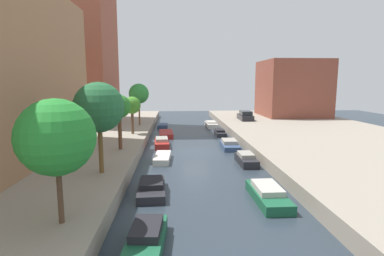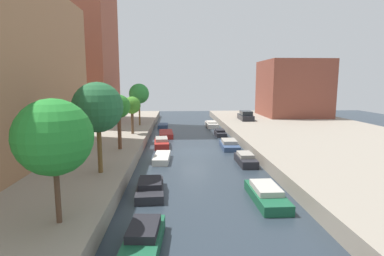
{
  "view_description": "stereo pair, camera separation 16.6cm",
  "coord_description": "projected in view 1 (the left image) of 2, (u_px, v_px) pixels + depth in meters",
  "views": [
    {
      "loc": [
        -1.97,
        -28.77,
        6.7
      ],
      "look_at": [
        0.13,
        7.03,
        1.29
      ],
      "focal_mm": 28.55,
      "sensor_mm": 36.0,
      "label": 1
    },
    {
      "loc": [
        -1.8,
        -28.78,
        6.7
      ],
      "look_at": [
        0.13,
        7.03,
        1.29
      ],
      "focal_mm": 28.55,
      "sensor_mm": 36.0,
      "label": 2
    }
  ],
  "objects": [
    {
      "name": "low_block_right",
      "position": [
        292.0,
        88.0,
        51.59
      ],
      "size": [
        10.0,
        10.31,
        9.28
      ],
      "primitive_type": "cube",
      "color": "brown",
      "rests_on": "quay_right"
    },
    {
      "name": "ground_plane",
      "position": [
        195.0,
        152.0,
        29.51
      ],
      "size": [
        84.0,
        84.0,
        0.0
      ],
      "primitive_type": "plane",
      "color": "#28333D"
    },
    {
      "name": "moored_boat_left_2",
      "position": [
        162.0,
        158.0,
        26.12
      ],
      "size": [
        1.44,
        3.77,
        0.53
      ],
      "color": "beige",
      "rests_on": "ground_plane"
    },
    {
      "name": "moored_boat_left_4",
      "position": [
        166.0,
        134.0,
        37.92
      ],
      "size": [
        1.87,
        4.47,
        0.59
      ],
      "color": "maroon",
      "rests_on": "ground_plane"
    },
    {
      "name": "street_tree_3",
      "position": [
        132.0,
        106.0,
        33.54
      ],
      "size": [
        1.9,
        1.9,
        4.13
      ],
      "color": "brown",
      "rests_on": "quay_left"
    },
    {
      "name": "quay_right",
      "position": [
        345.0,
        145.0,
        30.3
      ],
      "size": [
        20.0,
        64.0,
        1.0
      ],
      "primitive_type": "cube",
      "color": "gray",
      "rests_on": "ground_plane"
    },
    {
      "name": "street_tree_0",
      "position": [
        56.0,
        137.0,
        11.96
      ],
      "size": [
        3.06,
        3.06,
        5.09
      ],
      "color": "#503828",
      "rests_on": "quay_left"
    },
    {
      "name": "moored_boat_right_3",
      "position": [
        230.0,
        145.0,
        31.27
      ],
      "size": [
        1.73,
        4.08,
        0.83
      ],
      "color": "#33476B",
      "rests_on": "ground_plane"
    },
    {
      "name": "moored_boat_right_2",
      "position": [
        246.0,
        159.0,
        25.14
      ],
      "size": [
        1.32,
        3.45,
        0.9
      ],
      "color": "#232328",
      "rests_on": "ground_plane"
    },
    {
      "name": "moored_boat_left_3",
      "position": [
        162.0,
        143.0,
        31.95
      ],
      "size": [
        1.69,
        3.93,
        0.92
      ],
      "color": "maroon",
      "rests_on": "ground_plane"
    },
    {
      "name": "moored_boat_left_0",
      "position": [
        146.0,
        239.0,
        12.38
      ],
      "size": [
        1.63,
        3.82,
        0.94
      ],
      "color": "#195638",
      "rests_on": "ground_plane"
    },
    {
      "name": "street_tree_2",
      "position": [
        119.0,
        107.0,
        25.69
      ],
      "size": [
        1.98,
        1.98,
        4.66
      ],
      "color": "brown",
      "rests_on": "quay_left"
    },
    {
      "name": "street_tree_1",
      "position": [
        99.0,
        108.0,
        18.79
      ],
      "size": [
        3.12,
        3.12,
        5.72
      ],
      "color": "brown",
      "rests_on": "quay_left"
    },
    {
      "name": "street_tree_4",
      "position": [
        139.0,
        94.0,
        40.15
      ],
      "size": [
        2.64,
        2.64,
        5.51
      ],
      "color": "brown",
      "rests_on": "quay_left"
    },
    {
      "name": "quay_left",
      "position": [
        35.0,
        149.0,
        28.57
      ],
      "size": [
        20.0,
        64.0,
        1.0
      ],
      "primitive_type": "cube",
      "color": "gray",
      "rests_on": "ground_plane"
    },
    {
      "name": "moored_boat_left_5",
      "position": [
        163.0,
        126.0,
        45.21
      ],
      "size": [
        1.42,
        3.06,
        0.54
      ],
      "color": "#33476B",
      "rests_on": "ground_plane"
    },
    {
      "name": "moored_boat_right_1",
      "position": [
        268.0,
        194.0,
        17.35
      ],
      "size": [
        1.6,
        4.37,
        0.87
      ],
      "color": "#195638",
      "rests_on": "ground_plane"
    },
    {
      "name": "parked_car",
      "position": [
        245.0,
        116.0,
        46.37
      ],
      "size": [
        1.88,
        4.59,
        1.4
      ],
      "color": "black",
      "rests_on": "quay_right"
    },
    {
      "name": "apartment_tower_far",
      "position": [
        75.0,
        27.0,
        43.31
      ],
      "size": [
        10.0,
        11.53,
        26.75
      ],
      "primitive_type": "cube",
      "color": "brown",
      "rests_on": "quay_left"
    },
    {
      "name": "moored_boat_left_1",
      "position": [
        152.0,
        188.0,
        18.43
      ],
      "size": [
        1.77,
        3.82,
        0.83
      ],
      "color": "#232328",
      "rests_on": "ground_plane"
    },
    {
      "name": "moored_boat_right_4",
      "position": [
        220.0,
        133.0,
        38.51
      ],
      "size": [
        1.25,
        3.33,
        0.77
      ],
      "color": "#232328",
      "rests_on": "ground_plane"
    },
    {
      "name": "moored_boat_right_5",
      "position": [
        211.0,
        124.0,
        46.02
      ],
      "size": [
        1.58,
        4.57,
        0.85
      ],
      "color": "beige",
      "rests_on": "ground_plane"
    }
  ]
}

